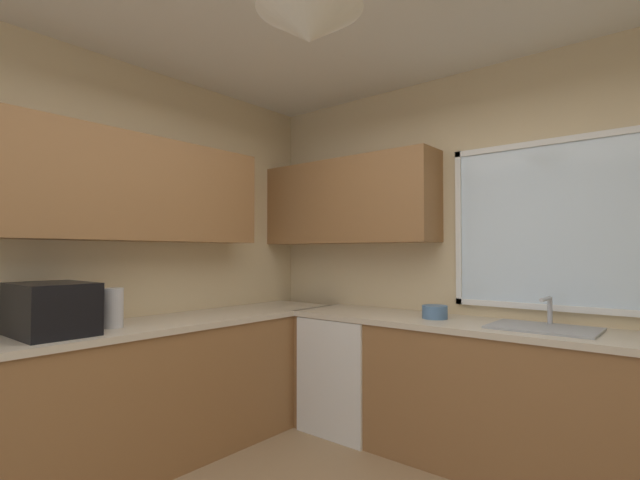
{
  "coord_description": "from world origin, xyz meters",
  "views": [
    {
      "loc": [
        1.2,
        -1.38,
        1.37
      ],
      "look_at": [
        -0.58,
        0.76,
        1.45
      ],
      "focal_mm": 25.69,
      "sensor_mm": 36.0,
      "label": 1
    }
  ],
  "objects_px": {
    "dishwasher": "(351,372)",
    "microwave": "(52,309)",
    "kettle": "(113,308)",
    "sink_assembly": "(544,327)",
    "bowl": "(435,312)"
  },
  "relations": [
    {
      "from": "kettle",
      "to": "sink_assembly",
      "type": "height_order",
      "value": "kettle"
    },
    {
      "from": "microwave",
      "to": "dishwasher",
      "type": "bearing_deg",
      "value": 71.07
    },
    {
      "from": "dishwasher",
      "to": "microwave",
      "type": "height_order",
      "value": "microwave"
    },
    {
      "from": "dishwasher",
      "to": "kettle",
      "type": "relative_size",
      "value": 3.61
    },
    {
      "from": "sink_assembly",
      "to": "microwave",
      "type": "bearing_deg",
      "value": -136.36
    },
    {
      "from": "sink_assembly",
      "to": "bowl",
      "type": "relative_size",
      "value": 3.43
    },
    {
      "from": "dishwasher",
      "to": "kettle",
      "type": "xyz_separation_m",
      "value": [
        -0.64,
        -1.59,
        0.6
      ]
    },
    {
      "from": "microwave",
      "to": "bowl",
      "type": "xyz_separation_m",
      "value": [
        1.36,
        1.95,
        -0.1
      ]
    },
    {
      "from": "dishwasher",
      "to": "kettle",
      "type": "height_order",
      "value": "kettle"
    },
    {
      "from": "sink_assembly",
      "to": "bowl",
      "type": "distance_m",
      "value": 0.7
    },
    {
      "from": "dishwasher",
      "to": "sink_assembly",
      "type": "xyz_separation_m",
      "value": [
        1.4,
        0.04,
        0.49
      ]
    },
    {
      "from": "dishwasher",
      "to": "kettle",
      "type": "distance_m",
      "value": 1.81
    },
    {
      "from": "sink_assembly",
      "to": "dishwasher",
      "type": "bearing_deg",
      "value": -178.5
    },
    {
      "from": "sink_assembly",
      "to": "kettle",
      "type": "bearing_deg",
      "value": -141.45
    },
    {
      "from": "dishwasher",
      "to": "sink_assembly",
      "type": "distance_m",
      "value": 1.48
    }
  ]
}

